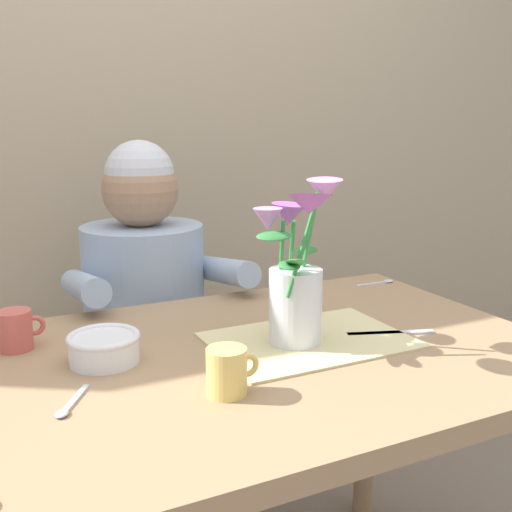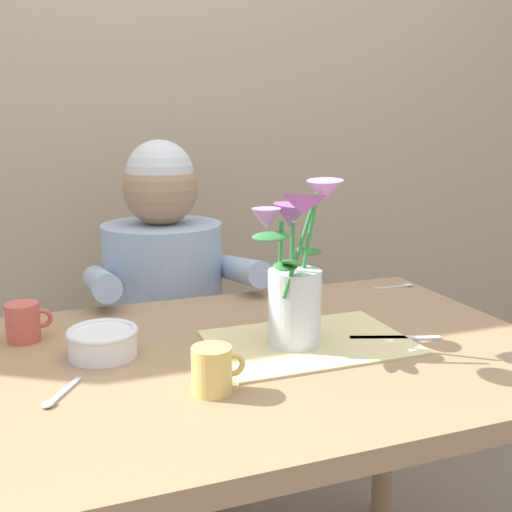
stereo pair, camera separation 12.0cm
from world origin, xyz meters
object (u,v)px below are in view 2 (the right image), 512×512
object	(u,v)px
seated_person	(166,337)
flower_vase	(295,275)
tea_cup	(213,370)
ceramic_bowl	(103,341)
ceramic_mug	(24,322)
dinner_knife	(395,338)

from	to	relation	value
seated_person	flower_vase	distance (m)	0.71
flower_vase	tea_cup	size ratio (longest dim) A/B	3.61
seated_person	ceramic_bowl	bearing A→B (deg)	-113.92
ceramic_bowl	tea_cup	world-z (taller)	tea_cup
flower_vase	ceramic_bowl	size ratio (longest dim) A/B	2.47
flower_vase	tea_cup	xyz separation A→B (m)	(-0.21, -0.15, -0.11)
seated_person	ceramic_bowl	xyz separation A→B (m)	(-0.23, -0.54, 0.21)
seated_person	ceramic_bowl	distance (m)	0.62
ceramic_mug	ceramic_bowl	bearing A→B (deg)	-44.90
dinner_knife	ceramic_mug	distance (m)	0.77
ceramic_bowl	ceramic_mug	xyz separation A→B (m)	(-0.14, 0.14, 0.01)
dinner_knife	ceramic_mug	size ratio (longest dim) A/B	2.04
ceramic_bowl	ceramic_mug	bearing A→B (deg)	135.10
seated_person	ceramic_bowl	world-z (taller)	seated_person
seated_person	ceramic_bowl	size ratio (longest dim) A/B	8.35
tea_cup	ceramic_mug	distance (m)	0.47
flower_vase	ceramic_bowl	distance (m)	0.39
ceramic_bowl	ceramic_mug	distance (m)	0.20
seated_person	dinner_knife	world-z (taller)	seated_person
flower_vase	dinner_knife	size ratio (longest dim) A/B	1.77
seated_person	tea_cup	size ratio (longest dim) A/B	12.20
ceramic_mug	tea_cup	bearing A→B (deg)	-51.18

